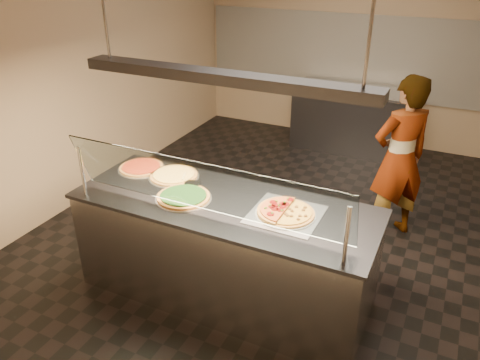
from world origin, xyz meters
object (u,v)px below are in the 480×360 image
at_px(pizza_spatula, 188,179).
at_px(serving_counter, 225,249).
at_px(half_pizza_pepperoni, 273,208).
at_px(half_pizza_sausage, 299,215).
at_px(worker, 399,159).
at_px(heat_lamp_housing, 222,77).
at_px(sneeze_guard, 201,187).
at_px(pizza_tomato, 142,167).
at_px(perforated_tray, 286,214).
at_px(pizza_cheese, 174,175).
at_px(pizza_spinach, 184,196).
at_px(prep_table, 349,118).

bearing_deg(pizza_spatula, serving_counter, -21.81).
xyz_separation_m(half_pizza_pepperoni, half_pizza_sausage, (0.21, -0.00, -0.01)).
relative_size(half_pizza_pepperoni, pizza_spatula, 1.81).
height_order(worker, heat_lamp_housing, heat_lamp_housing).
bearing_deg(heat_lamp_housing, pizza_spatula, 158.19).
xyz_separation_m(worker, heat_lamp_housing, (-1.13, -1.66, 1.09)).
bearing_deg(sneeze_guard, serving_counter, 90.00).
bearing_deg(heat_lamp_housing, pizza_tomato, 166.80).
xyz_separation_m(perforated_tray, pizza_tomato, (-1.50, 0.20, 0.01)).
relative_size(pizza_cheese, pizza_tomato, 1.06).
relative_size(pizza_spatula, worker, 0.14).
distance_m(half_pizza_sausage, heat_lamp_housing, 1.18).
xyz_separation_m(half_pizza_sausage, pizza_spinach, (-0.95, -0.12, -0.01)).
xyz_separation_m(sneeze_guard, half_pizza_pepperoni, (0.42, 0.38, -0.26)).
height_order(perforated_tray, worker, worker).
height_order(half_pizza_pepperoni, heat_lamp_housing, heat_lamp_housing).
bearing_deg(serving_counter, pizza_spatula, 158.19).
xyz_separation_m(serving_counter, half_pizza_sausage, (0.63, 0.03, 0.49)).
height_order(half_pizza_sausage, pizza_cheese, half_pizza_sausage).
height_order(pizza_cheese, pizza_spatula, pizza_spatula).
relative_size(half_pizza_sausage, pizza_spinach, 0.94).
relative_size(half_pizza_pepperoni, pizza_spinach, 0.94).
distance_m(serving_counter, worker, 2.05).
bearing_deg(worker, pizza_tomato, -9.05).
height_order(half_pizza_sausage, pizza_tomato, half_pizza_sausage).
relative_size(sneeze_guard, heat_lamp_housing, 0.99).
height_order(perforated_tray, half_pizza_sausage, half_pizza_sausage).
distance_m(half_pizza_pepperoni, pizza_spinach, 0.75).
distance_m(sneeze_guard, perforated_tray, 0.70).
bearing_deg(perforated_tray, half_pizza_sausage, 0.21).
xyz_separation_m(serving_counter, half_pizza_pepperoni, (0.42, 0.03, 0.50)).
xyz_separation_m(pizza_spinach, heat_lamp_housing, (0.33, 0.09, 1.00)).
bearing_deg(pizza_cheese, half_pizza_sausage, -8.50).
relative_size(half_pizza_sausage, prep_table, 0.27).
distance_m(pizza_tomato, heat_lamp_housing, 1.43).
bearing_deg(pizza_tomato, pizza_cheese, -1.90).
distance_m(half_pizza_sausage, prep_table, 3.82).
height_order(sneeze_guard, pizza_spinach, sneeze_guard).
relative_size(pizza_spinach, worker, 0.27).
height_order(serving_counter, sneeze_guard, sneeze_guard).
bearing_deg(half_pizza_pepperoni, perforated_tray, -0.50).
distance_m(half_pizza_pepperoni, worker, 1.78).
relative_size(pizza_cheese, pizza_spatula, 1.86).
bearing_deg(pizza_tomato, half_pizza_pepperoni, -8.05).
bearing_deg(sneeze_guard, pizza_tomato, 149.73).
relative_size(serving_counter, pizza_tomato, 5.85).
distance_m(serving_counter, pizza_cheese, 0.81).
relative_size(perforated_tray, half_pizza_sausage, 1.21).
xyz_separation_m(half_pizza_sausage, worker, (0.50, 1.63, -0.10)).
bearing_deg(half_pizza_pepperoni, pizza_cheese, 169.82).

